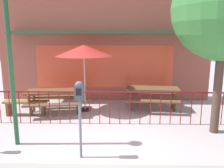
{
  "coord_description": "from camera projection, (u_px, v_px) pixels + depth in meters",
  "views": [
    {
      "loc": [
        0.5,
        -4.67,
        2.45
      ],
      "look_at": [
        0.35,
        2.05,
        1.11
      ],
      "focal_mm": 36.73,
      "sensor_mm": 36.0,
      "label": 1
    }
  ],
  "objects": [
    {
      "name": "ground",
      "position": [
        94.0,
        151.0,
        5.07
      ],
      "size": [
        40.0,
        40.0,
        0.0
      ],
      "primitive_type": "plane",
      "color": "#AFA4A5"
    },
    {
      "name": "pub_storefront",
      "position": [
        105.0,
        33.0,
        9.05
      ],
      "size": [
        8.33,
        1.25,
        5.34
      ],
      "color": "#572B1D",
      "rests_on": "ground"
    },
    {
      "name": "patio_fence_front",
      "position": [
        100.0,
        102.0,
        6.56
      ],
      "size": [
        7.02,
        0.04,
        0.97
      ],
      "color": "maroon",
      "rests_on": "ground"
    },
    {
      "name": "picnic_table_left",
      "position": [
        55.0,
        95.0,
        7.54
      ],
      "size": [
        1.97,
        1.59,
        0.79
      ],
      "color": "brown",
      "rests_on": "ground"
    },
    {
      "name": "picnic_table_right",
      "position": [
        152.0,
        92.0,
        7.94
      ],
      "size": [
        1.91,
        1.51,
        0.79
      ],
      "color": "brown",
      "rests_on": "ground"
    },
    {
      "name": "patio_umbrella",
      "position": [
        84.0,
        51.0,
        7.54
      ],
      "size": [
        1.86,
        1.86,
        2.25
      ],
      "color": "black",
      "rests_on": "ground"
    },
    {
      "name": "patio_bench",
      "position": [
        26.0,
        105.0,
        7.37
      ],
      "size": [
        1.4,
        0.34,
        0.48
      ],
      "color": "olive",
      "rests_on": "ground"
    },
    {
      "name": "parking_meter_near",
      "position": [
        79.0,
        99.0,
        4.56
      ],
      "size": [
        0.18,
        0.17,
        1.63
      ],
      "color": "slate",
      "rests_on": "ground"
    },
    {
      "name": "street_lamp",
      "position": [
        8.0,
        30.0,
        4.9
      ],
      "size": [
        0.28,
        0.28,
        4.02
      ],
      "color": "#24512F",
      "rests_on": "ground"
    }
  ]
}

